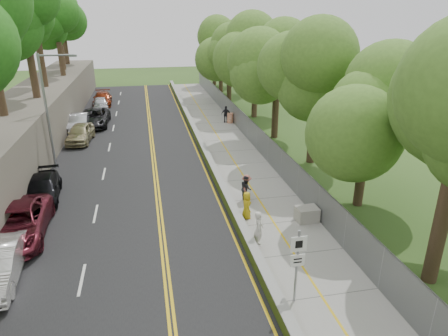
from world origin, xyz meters
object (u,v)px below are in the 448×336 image
concrete_block (307,214)px  person_far (226,114)px  signpost (297,259)px  car_2 (18,223)px  streetlight (49,104)px  painter_0 (247,205)px  construction_barrel (230,118)px

concrete_block → person_far: person_far is taller
person_far → signpost: bearing=96.5°
signpost → car_2: bearing=148.6°
streetlight → car_2: streetlight is taller
concrete_block → car_2: car_2 is taller
signpost → concrete_block: 6.80m
signpost → person_far: 27.01m
painter_0 → person_far: person_far is taller
streetlight → concrete_block: streetlight is taller
car_2 → person_far: size_ratio=3.42×
signpost → person_far: size_ratio=1.84×
streetlight → painter_0: bearing=-41.8°
person_far → car_2: bearing=66.2°
concrete_block → car_2: size_ratio=0.20×
streetlight → person_far: (14.37, 9.82, -3.75)m
painter_0 → person_far: bearing=-12.2°
construction_barrel → painter_0: size_ratio=0.65×
construction_barrel → person_far: size_ratio=0.59×
person_far → painter_0: bearing=94.0°
concrete_block → person_far: (-0.09, 20.91, 0.46)m
construction_barrel → concrete_block: bearing=-90.8°
construction_barrel → car_2: bearing=-127.3°
signpost → person_far: signpost is taller
streetlight → car_2: 10.61m
streetlight → signpost: bearing=-55.9°
signpost → car_2: 13.70m
signpost → painter_0: 6.95m
concrete_block → painter_0: size_ratio=0.75×
construction_barrel → car_2: 24.57m
concrete_block → painter_0: painter_0 is taller
car_2 → construction_barrel: bearing=50.1°
car_2 → painter_0: car_2 is taller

